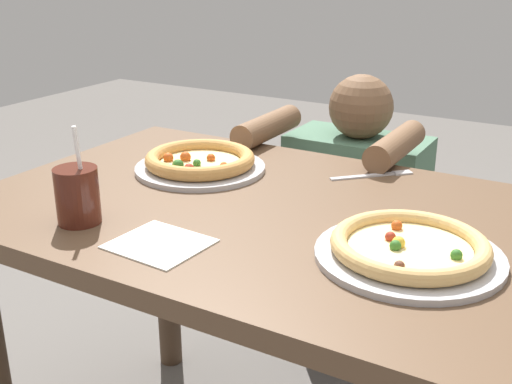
{
  "coord_description": "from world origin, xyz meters",
  "views": [
    {
      "loc": [
        0.58,
        -1.05,
        1.23
      ],
      "look_at": [
        -0.03,
        -0.01,
        0.78
      ],
      "focal_mm": 44.75,
      "sensor_mm": 36.0,
      "label": 1
    }
  ],
  "objects": [
    {
      "name": "dining_table",
      "position": [
        0.0,
        0.0,
        0.63
      ],
      "size": [
        1.22,
        0.79,
        0.75
      ],
      "color": "brown",
      "rests_on": "ground"
    },
    {
      "name": "fork",
      "position": [
        0.12,
        0.29,
        0.75
      ],
      "size": [
        0.16,
        0.16,
        0.0
      ],
      "color": "silver",
      "rests_on": "dining_table"
    },
    {
      "name": "pizza_far",
      "position": [
        -0.26,
        0.12,
        0.77
      ],
      "size": [
        0.31,
        0.31,
        0.05
      ],
      "color": "#B7B7BC",
      "rests_on": "dining_table"
    },
    {
      "name": "diner_seated",
      "position": [
        -0.07,
        0.66,
        0.4
      ],
      "size": [
        0.44,
        0.53,
        0.91
      ],
      "color": "#333847",
      "rests_on": "ground"
    },
    {
      "name": "drink_cup_colored",
      "position": [
        -0.28,
        -0.25,
        0.81
      ],
      "size": [
        0.08,
        0.08,
        0.19
      ],
      "color": "#4C1E14",
      "rests_on": "dining_table"
    },
    {
      "name": "paper_napkin",
      "position": [
        -0.08,
        -0.25,
        0.75
      ],
      "size": [
        0.17,
        0.16,
        0.0
      ],
      "primitive_type": "cube",
      "rotation": [
        0.0,
        0.0,
        -0.07
      ],
      "color": "white",
      "rests_on": "dining_table"
    },
    {
      "name": "pizza_near",
      "position": [
        0.32,
        -0.09,
        0.77
      ],
      "size": [
        0.32,
        0.32,
        0.04
      ],
      "color": "#B7B7BC",
      "rests_on": "dining_table"
    }
  ]
}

